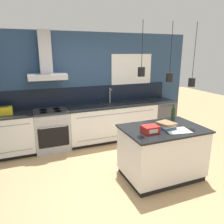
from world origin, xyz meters
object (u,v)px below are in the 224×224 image
at_px(book_stack, 166,125).
at_px(bottle_on_island, 173,115).
at_px(yellow_toolbox, 3,111).
at_px(red_supply_box, 150,129).
at_px(oven_range, 52,130).
at_px(dishwasher, 160,116).

bearing_deg(book_stack, bottle_on_island, 31.89).
bearing_deg(yellow_toolbox, red_supply_box, -41.83).
relative_size(bottle_on_island, red_supply_box, 1.39).
relative_size(oven_range, yellow_toolbox, 2.68).
relative_size(red_supply_box, yellow_toolbox, 0.74).
bearing_deg(oven_range, yellow_toolbox, 179.73).
relative_size(book_stack, red_supply_box, 1.36).
xyz_separation_m(oven_range, bottle_on_island, (1.93, -1.74, 0.61)).
height_order(oven_range, dishwasher, same).
distance_m(oven_range, red_supply_box, 2.44).
height_order(oven_range, yellow_toolbox, yellow_toolbox).
height_order(dishwasher, book_stack, book_stack).
bearing_deg(yellow_toolbox, bottle_on_island, -31.55).
bearing_deg(bottle_on_island, oven_range, 137.83).
distance_m(dishwasher, red_supply_box, 2.59).
bearing_deg(dishwasher, book_stack, -122.43).
bearing_deg(dishwasher, red_supply_box, -128.15).
distance_m(oven_range, book_stack, 2.58).
relative_size(oven_range, dishwasher, 1.00).
relative_size(oven_range, bottle_on_island, 2.59).
distance_m(bottle_on_island, red_supply_box, 0.67).
bearing_deg(bottle_on_island, dishwasher, 61.37).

